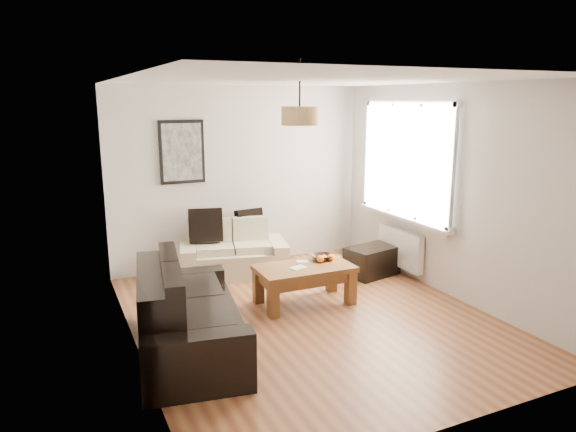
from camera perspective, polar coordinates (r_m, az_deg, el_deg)
name	(u,v)px	position (r m, az deg, el deg)	size (l,w,h in m)	color
floor	(310,317)	(6.04, 2.44, -10.92)	(4.50, 4.50, 0.00)	brown
ceiling	(313,80)	(5.54, 2.70, 14.58)	(3.80, 4.50, 0.00)	white
wall_back	(240,177)	(7.68, -5.21, 4.26)	(3.80, 0.04, 2.60)	silver
wall_front	(460,262)	(3.85, 18.22, -4.78)	(3.80, 0.04, 2.60)	silver
wall_left	(130,221)	(5.07, -16.84, -0.56)	(0.04, 4.50, 2.60)	silver
wall_right	(449,192)	(6.72, 17.11, 2.56)	(0.04, 4.50, 2.60)	silver
window_bay	(407,161)	(7.26, 12.82, 5.91)	(0.14, 1.90, 1.60)	white
radiator	(400,248)	(7.47, 12.12, -3.43)	(0.10, 0.90, 0.52)	white
poster	(182,152)	(7.36, -11.46, 6.84)	(0.62, 0.04, 0.87)	black
pendant_shade	(300,116)	(5.81, 1.27, 10.84)	(0.40, 0.40, 0.20)	tan
loveseat_cream	(233,249)	(7.35, -5.98, -3.63)	(1.45, 0.79, 0.72)	beige
sofa_leather	(189,310)	(5.24, -10.74, -10.01)	(1.91, 0.93, 0.83)	black
coffee_table	(304,285)	(6.33, 1.78, -7.48)	(1.14, 0.62, 0.47)	brown
ottoman	(372,261)	(7.43, 9.11, -4.85)	(0.70, 0.45, 0.40)	black
cushion_left	(206,225)	(7.33, -8.95, -0.99)	(0.46, 0.14, 0.46)	black
cushion_right	(250,223)	(7.54, -4.17, -0.74)	(0.40, 0.12, 0.40)	black
fruit_bowl	(322,257)	(6.51, 3.67, -4.48)	(0.25, 0.25, 0.06)	black
orange_a	(324,258)	(6.45, 3.93, -4.56)	(0.08, 0.08, 0.08)	orange
orange_b	(331,258)	(6.46, 4.70, -4.53)	(0.09, 0.09, 0.09)	orange
orange_c	(320,259)	(6.39, 3.54, -4.71)	(0.09, 0.09, 0.09)	orange
papers	(299,268)	(6.19, 1.15, -5.63)	(0.19, 0.13, 0.01)	silver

